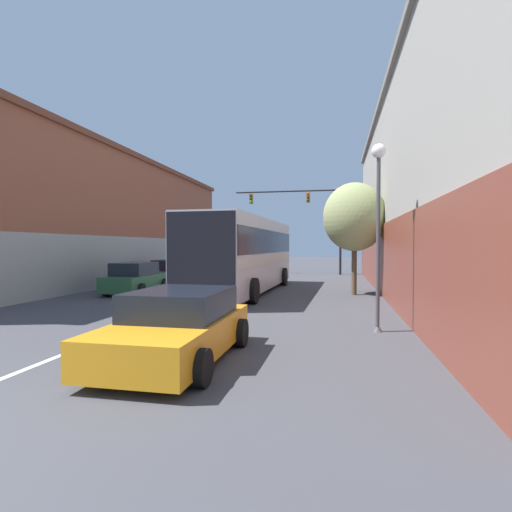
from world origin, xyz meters
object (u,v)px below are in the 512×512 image
(parked_car_left_far, at_px, (217,265))
(street_tree_near, at_px, (354,217))
(street_lamp, at_px, (378,211))
(parked_car_left_near, at_px, (136,278))
(traffic_signal_gantry, at_px, (309,211))
(hatchback_foreground, at_px, (178,327))
(bus, at_px, (245,252))
(parked_car_left_mid, at_px, (173,272))

(parked_car_left_far, relative_size, street_tree_near, 0.78)
(street_tree_near, bearing_deg, street_lamp, -88.11)
(street_lamp, bearing_deg, parked_car_left_far, 117.55)
(street_lamp, height_order, street_tree_near, street_tree_near)
(parked_car_left_near, distance_m, traffic_signal_gantry, 16.28)
(hatchback_foreground, xyz_separation_m, parked_car_left_near, (-6.30, 10.10, 0.03))
(bus, xyz_separation_m, parked_car_left_mid, (-5.45, 4.19, -1.28))
(bus, bearing_deg, hatchback_foreground, -171.77)
(hatchback_foreground, relative_size, street_tree_near, 0.82)
(traffic_signal_gantry, bearing_deg, parked_car_left_near, -117.22)
(parked_car_left_far, height_order, traffic_signal_gantry, traffic_signal_gantry)
(bus, distance_m, parked_car_left_near, 5.32)
(bus, xyz_separation_m, street_lamp, (5.34, -7.85, 1.17))
(parked_car_left_far, bearing_deg, bus, -149.61)
(hatchback_foreground, relative_size, parked_car_left_mid, 0.94)
(parked_car_left_near, height_order, street_tree_near, street_tree_near)
(parked_car_left_near, relative_size, parked_car_left_mid, 0.96)
(bus, height_order, parked_car_left_mid, bus)
(parked_car_left_mid, bearing_deg, parked_car_left_far, -2.70)
(bus, distance_m, parked_car_left_far, 13.51)
(parked_car_left_mid, distance_m, traffic_signal_gantry, 12.28)
(hatchback_foreground, xyz_separation_m, parked_car_left_mid, (-6.72, 15.43, 0.02))
(hatchback_foreground, bearing_deg, parked_car_left_mid, 23.81)
(parked_car_left_mid, relative_size, street_tree_near, 0.87)
(hatchback_foreground, bearing_deg, parked_car_left_near, 32.24)
(street_tree_near, bearing_deg, parked_car_left_mid, 158.72)
(street_lamp, bearing_deg, traffic_signal_gantry, 98.77)
(traffic_signal_gantry, distance_m, street_tree_near, 13.15)
(hatchback_foreground, relative_size, parked_car_left_far, 1.05)
(parked_car_left_far, height_order, street_tree_near, street_tree_near)
(parked_car_left_near, bearing_deg, street_lamp, -124.80)
(street_lamp, distance_m, street_tree_near, 7.94)
(bus, relative_size, parked_car_left_mid, 2.66)
(traffic_signal_gantry, bearing_deg, parked_car_left_far, -176.63)
(parked_car_left_near, distance_m, street_tree_near, 10.58)
(parked_car_left_far, xyz_separation_m, street_tree_near, (10.30, -12.31, 2.88))
(traffic_signal_gantry, bearing_deg, street_lamp, -81.23)
(parked_car_left_mid, xyz_separation_m, street_tree_near, (10.54, -4.10, 2.86))
(parked_car_left_mid, bearing_deg, street_tree_near, -112.31)
(parked_car_left_far, relative_size, traffic_signal_gantry, 0.48)
(parked_car_left_mid, height_order, parked_car_left_far, parked_car_left_mid)
(parked_car_left_near, relative_size, street_tree_near, 0.83)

